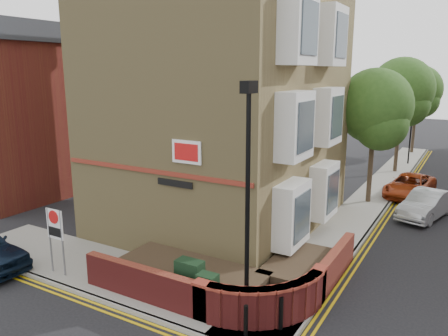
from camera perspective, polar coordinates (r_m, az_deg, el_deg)
ground at (r=12.39m, az=-6.85°, el=-19.96°), size 120.00×120.00×0.00m
pavement_corner at (r=15.40m, az=-14.12°, el=-13.17°), size 13.00×3.00×0.12m
pavement_main at (r=25.52m, az=19.22°, el=-3.11°), size 2.00×32.00×0.12m
kerb_side at (r=14.49m, az=-18.39°, el=-15.16°), size 13.00×0.15×0.12m
kerb_main_near at (r=25.37m, az=21.44°, el=-3.37°), size 0.15×32.00×0.12m
yellow_lines_side at (r=14.38m, az=-19.15°, el=-15.69°), size 13.00×0.28×0.01m
yellow_lines_main at (r=25.35m, az=21.98°, el=-3.56°), size 0.28×32.00×0.01m
corner_building at (r=18.72m, az=0.56°, el=11.28°), size 8.95×10.40×13.60m
garden_wall at (r=14.18m, az=-0.55°, el=-15.37°), size 6.80×6.00×1.20m
lamppost at (r=11.12m, az=3.09°, el=-4.73°), size 0.25×0.50×6.30m
utility_cabinet_large at (r=13.10m, az=-4.49°, el=-14.36°), size 0.80×0.45×1.20m
utility_cabinet_small at (r=12.51m, az=-2.16°, el=-15.98°), size 0.55×0.40×1.10m
bollard_near at (r=11.47m, az=2.87°, el=-19.45°), size 0.11×0.11×0.90m
bollard_far at (r=11.88m, az=7.45°, el=-18.32°), size 0.11×0.11×0.90m
zone_sign at (r=15.24m, az=-21.19°, el=-7.49°), size 0.72×0.07×2.20m
side_building at (r=26.97m, az=-22.69°, el=7.15°), size 6.40×10.40×9.00m
tree_near at (r=22.82m, az=19.09°, el=7.00°), size 3.64×3.65×6.70m
tree_mid at (r=30.66m, az=22.18°, el=8.95°), size 4.03×4.03×7.42m
tree_far at (r=38.60m, az=23.92°, el=8.94°), size 3.81×3.81×7.00m
traffic_light_assembly at (r=33.73m, az=23.26°, el=4.97°), size 0.20×0.16×4.20m
silver_car_near at (r=22.21m, az=24.92°, el=-4.34°), size 2.29×4.07×1.27m
red_car_main at (r=25.59m, az=23.10°, el=-2.14°), size 2.49×4.50×1.19m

